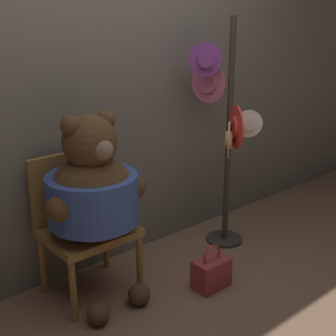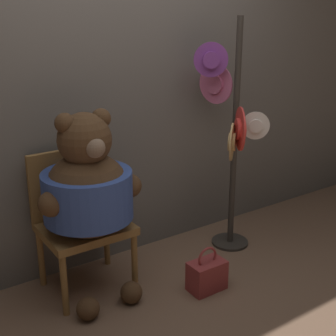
{
  "view_description": "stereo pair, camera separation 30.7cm",
  "coord_description": "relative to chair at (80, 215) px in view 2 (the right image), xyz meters",
  "views": [
    {
      "loc": [
        -1.66,
        -1.88,
        1.72
      ],
      "look_at": [
        0.22,
        0.34,
        0.73
      ],
      "focal_mm": 50.0,
      "sensor_mm": 36.0,
      "label": 1
    },
    {
      "loc": [
        -1.42,
        -2.06,
        1.72
      ],
      "look_at": [
        0.22,
        0.34,
        0.73
      ],
      "focal_mm": 50.0,
      "sensor_mm": 36.0,
      "label": 2
    }
  ],
  "objects": [
    {
      "name": "wall_back",
      "position": [
        0.36,
        0.25,
        0.83
      ],
      "size": [
        8.0,
        0.1,
        2.63
      ],
      "color": "#66605B",
      "rests_on": "ground_plane"
    },
    {
      "name": "teddy_bear",
      "position": [
        0.0,
        -0.15,
        0.22
      ],
      "size": [
        0.65,
        0.57,
        1.18
      ],
      "color": "#4C331E",
      "rests_on": "ground_plane"
    },
    {
      "name": "chair",
      "position": [
        0.0,
        0.0,
        0.0
      ],
      "size": [
        0.53,
        0.45,
        0.88
      ],
      "color": "olive",
      "rests_on": "ground_plane"
    },
    {
      "name": "handbag_on_ground",
      "position": [
        0.62,
        -0.53,
        -0.38
      ],
      "size": [
        0.24,
        0.15,
        0.3
      ],
      "color": "maroon",
      "rests_on": "ground_plane"
    },
    {
      "name": "hat_display_rack",
      "position": [
        1.11,
        -0.14,
        0.41
      ],
      "size": [
        0.45,
        0.59,
        1.68
      ],
      "color": "#332D28",
      "rests_on": "ground_plane"
    },
    {
      "name": "ground_plane",
      "position": [
        0.36,
        -0.49,
        -0.48
      ],
      "size": [
        14.0,
        14.0,
        0.0
      ],
      "primitive_type": "plane",
      "color": "brown"
    }
  ]
}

